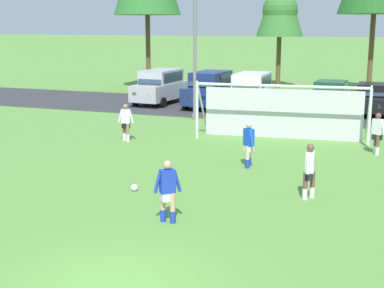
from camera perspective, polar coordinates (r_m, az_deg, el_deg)
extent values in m
plane|color=#598C3D|center=(24.72, 8.52, 0.49)|extent=(400.00, 400.00, 0.00)
cube|color=#333335|center=(32.71, 11.56, 3.27)|extent=(52.00, 8.40, 0.01)
sphere|color=white|center=(17.00, -6.00, -4.51)|extent=(0.22, 0.22, 0.22)
sphere|color=black|center=(17.00, -6.00, -4.49)|extent=(0.08, 0.08, 0.08)
sphere|color=red|center=(16.97, -5.81, -4.53)|extent=(0.07, 0.07, 0.07)
cylinder|color=white|center=(23.79, 17.89, 2.55)|extent=(0.12, 0.12, 2.44)
cylinder|color=white|center=(24.49, 0.52, 3.42)|extent=(0.12, 0.12, 2.44)
cylinder|color=white|center=(23.70, 9.18, 5.94)|extent=(7.30, 0.83, 0.12)
cylinder|color=white|center=(24.65, 17.81, 3.17)|extent=(0.27, 1.94, 2.46)
cylinder|color=white|center=(25.34, 1.03, 4.00)|extent=(0.27, 1.94, 2.46)
cube|color=silver|center=(24.86, 9.31, 3.11)|extent=(6.92, 0.72, 2.20)
cylinder|color=brown|center=(16.40, 11.62, -4.27)|extent=(0.14, 0.14, 0.80)
cylinder|color=brown|center=(16.59, 12.34, -4.12)|extent=(0.14, 0.14, 0.80)
cylinder|color=white|center=(16.47, 11.59, -5.07)|extent=(0.15, 0.15, 0.32)
cylinder|color=white|center=(16.65, 12.30, -4.91)|extent=(0.15, 0.15, 0.32)
cube|color=black|center=(16.41, 12.03, -3.12)|extent=(0.25, 0.36, 0.28)
cube|color=white|center=(16.31, 12.09, -1.84)|extent=(0.28, 0.40, 0.60)
sphere|color=brown|center=(16.21, 12.16, -0.36)|extent=(0.22, 0.22, 0.22)
cylinder|color=white|center=(16.07, 11.90, -2.11)|extent=(0.11, 0.24, 0.55)
cylinder|color=white|center=(16.56, 12.27, -1.70)|extent=(0.11, 0.24, 0.55)
cylinder|color=tan|center=(14.32, -3.02, -6.49)|extent=(0.14, 0.14, 0.80)
cylinder|color=tan|center=(14.20, -2.01, -6.64)|extent=(0.14, 0.14, 0.80)
cylinder|color=#1E38B7|center=(14.40, -3.01, -7.39)|extent=(0.15, 0.15, 0.32)
cylinder|color=#1E38B7|center=(14.28, -2.01, -7.55)|extent=(0.15, 0.15, 0.32)
cube|color=silver|center=(14.16, -2.53, -5.34)|extent=(0.40, 0.39, 0.28)
cube|color=#1E38B7|center=(14.05, -2.55, -3.86)|extent=(0.44, 0.43, 0.60)
sphere|color=tan|center=(13.94, -2.56, -2.16)|extent=(0.22, 0.22, 0.22)
cylinder|color=#1E38B7|center=(14.02, -3.57, -3.99)|extent=(0.23, 0.22, 0.55)
cylinder|color=#1E38B7|center=(14.09, -1.53, -3.89)|extent=(0.23, 0.22, 0.55)
cylinder|color=beige|center=(19.58, 5.76, -1.37)|extent=(0.14, 0.14, 0.80)
cylinder|color=beige|center=(19.85, 5.94, -1.18)|extent=(0.14, 0.14, 0.80)
cylinder|color=#1E38B7|center=(19.64, 5.75, -2.05)|extent=(0.15, 0.15, 0.32)
cylinder|color=#1E38B7|center=(19.90, 5.92, -1.85)|extent=(0.15, 0.15, 0.32)
cube|color=silver|center=(19.64, 5.87, -0.36)|extent=(0.40, 0.39, 0.28)
cube|color=blue|center=(19.56, 5.89, 0.72)|extent=(0.44, 0.43, 0.60)
sphere|color=beige|center=(19.48, 5.92, 1.96)|extent=(0.22, 0.22, 0.22)
cylinder|color=blue|center=(19.34, 6.20, 0.52)|extent=(0.23, 0.22, 0.55)
cylinder|color=blue|center=(19.79, 5.60, 0.81)|extent=(0.23, 0.22, 0.55)
cylinder|color=#936B4C|center=(24.04, -6.64, 1.18)|extent=(0.14, 0.14, 0.80)
cylinder|color=#936B4C|center=(24.28, -7.01, 1.29)|extent=(0.14, 0.14, 0.80)
cylinder|color=white|center=(24.09, -6.62, 0.62)|extent=(0.15, 0.15, 0.32)
cylinder|color=white|center=(24.33, -7.00, 0.73)|extent=(0.15, 0.15, 0.32)
cube|color=black|center=(24.10, -6.84, 1.98)|extent=(0.39, 0.31, 0.28)
cube|color=white|center=(24.04, -6.87, 2.87)|extent=(0.43, 0.34, 0.60)
sphere|color=#936B4C|center=(23.97, -6.89, 3.89)|extent=(0.22, 0.22, 0.22)
cylinder|color=white|center=(23.96, -6.30, 2.81)|extent=(0.25, 0.15, 0.55)
cylinder|color=white|center=(24.13, -7.43, 2.85)|extent=(0.25, 0.15, 0.55)
cylinder|color=brown|center=(22.62, 18.63, -0.09)|extent=(0.14, 0.14, 0.80)
cylinder|color=brown|center=(22.87, 18.44, 0.05)|extent=(0.14, 0.14, 0.80)
cylinder|color=white|center=(22.67, 18.59, -0.69)|extent=(0.15, 0.15, 0.32)
cylinder|color=white|center=(22.92, 18.40, -0.54)|extent=(0.15, 0.15, 0.32)
cube|color=black|center=(22.68, 18.59, 0.77)|extent=(0.40, 0.36, 0.28)
cube|color=white|center=(22.61, 18.65, 1.71)|extent=(0.45, 0.39, 0.60)
sphere|color=brown|center=(22.54, 18.73, 2.79)|extent=(0.22, 0.22, 0.22)
cylinder|color=white|center=(22.46, 19.14, 1.56)|extent=(0.24, 0.19, 0.55)
cylinder|color=white|center=(22.78, 18.17, 1.77)|extent=(0.24, 0.19, 0.55)
cube|color=#B2B2BC|center=(35.35, -3.35, 5.50)|extent=(2.25, 4.73, 1.00)
cube|color=#B2B2BC|center=(35.43, -3.21, 7.01)|extent=(1.97, 3.12, 0.84)
cube|color=#28384C|center=(34.19, -4.34, 6.77)|extent=(1.64, 0.50, 0.71)
cube|color=#28384C|center=(35.02, -1.93, 6.96)|extent=(0.23, 2.55, 0.59)
cube|color=white|center=(33.13, -4.40, 5.11)|extent=(0.29, 0.10, 0.20)
cube|color=white|center=(33.64, -5.96, 5.19)|extent=(0.29, 0.10, 0.20)
cube|color=#B21414|center=(37.11, -0.98, 5.92)|extent=(0.29, 0.10, 0.20)
cube|color=#B21414|center=(37.57, -2.42, 5.99)|extent=(0.29, 0.10, 0.20)
cylinder|color=black|center=(33.72, -3.05, 4.32)|extent=(0.29, 0.66, 0.64)
cylinder|color=black|center=(34.64, -5.84, 4.48)|extent=(0.29, 0.66, 0.64)
cylinder|color=black|center=(36.24, -0.94, 4.89)|extent=(0.29, 0.66, 0.64)
cylinder|color=black|center=(37.10, -3.60, 5.04)|extent=(0.29, 0.66, 0.64)
cube|color=navy|center=(33.84, 1.81, 5.21)|extent=(2.16, 4.70, 1.00)
cube|color=navy|center=(33.92, 1.95, 6.79)|extent=(1.92, 3.09, 0.84)
cube|color=#28384C|center=(32.61, 1.02, 6.54)|extent=(1.63, 0.47, 0.71)
cube|color=#28384C|center=(33.60, 3.36, 6.72)|extent=(0.19, 2.55, 0.59)
cube|color=white|center=(31.56, 1.16, 4.79)|extent=(0.28, 0.10, 0.20)
cube|color=white|center=(31.97, -0.58, 4.89)|extent=(0.28, 0.10, 0.20)
cube|color=#B21414|center=(35.74, 3.95, 5.65)|extent=(0.28, 0.10, 0.20)
cube|color=#B21414|center=(36.11, 2.39, 5.73)|extent=(0.28, 0.10, 0.20)
cylinder|color=black|center=(32.24, 2.43, 3.95)|extent=(0.28, 0.65, 0.64)
cylinder|color=black|center=(32.97, -0.66, 4.15)|extent=(0.28, 0.65, 0.64)
cylinder|color=black|center=(34.89, 4.14, 4.57)|extent=(0.28, 0.65, 0.64)
cylinder|color=black|center=(35.57, 1.24, 4.75)|extent=(0.28, 0.65, 0.64)
cube|color=silver|center=(32.95, 6.11, 4.95)|extent=(1.97, 4.63, 1.00)
cube|color=silver|center=(33.04, 6.23, 6.58)|extent=(1.79, 3.03, 0.84)
cube|color=#28384C|center=(31.67, 5.62, 6.31)|extent=(1.62, 0.40, 0.71)
cube|color=#28384C|center=(32.85, 7.73, 6.50)|extent=(0.08, 2.55, 0.59)
cube|color=white|center=(30.65, 6.07, 4.49)|extent=(0.28, 0.08, 0.20)
cube|color=white|center=(30.91, 4.18, 4.60)|extent=(0.28, 0.08, 0.20)
cube|color=#B21414|center=(35.02, 7.82, 5.43)|extent=(0.28, 0.08, 0.20)
cube|color=#B21414|center=(35.25, 6.15, 5.51)|extent=(0.28, 0.08, 0.20)
cylinder|color=black|center=(31.44, 7.16, 3.65)|extent=(0.25, 0.64, 0.64)
cylinder|color=black|center=(31.89, 3.82, 3.84)|extent=(0.25, 0.64, 0.64)
cylinder|color=black|center=(34.20, 8.20, 4.32)|extent=(0.25, 0.64, 0.64)
cylinder|color=black|center=(34.62, 5.11, 4.49)|extent=(0.25, 0.64, 0.64)
cube|color=#194C2D|center=(33.62, 14.06, 4.59)|extent=(2.01, 4.29, 0.76)
cube|color=#194C2D|center=(33.68, 14.17, 5.80)|extent=(1.76, 2.18, 0.64)
cube|color=#28384C|center=(32.73, 13.88, 5.60)|extent=(1.54, 0.39, 0.55)
cube|color=#28384C|center=(33.56, 15.58, 5.70)|extent=(0.13, 1.78, 0.45)
cube|color=white|center=(31.52, 14.33, 4.17)|extent=(0.28, 0.09, 0.20)
cube|color=white|center=(31.68, 12.56, 4.30)|extent=(0.28, 0.09, 0.20)
cube|color=#B21414|center=(35.56, 15.41, 5.01)|extent=(0.28, 0.09, 0.20)
cube|color=#B21414|center=(35.71, 13.83, 5.12)|extent=(0.28, 0.09, 0.20)
cylinder|color=black|center=(32.26, 15.22, 3.53)|extent=(0.27, 0.65, 0.64)
cylinder|color=black|center=(32.56, 12.08, 3.77)|extent=(0.27, 0.65, 0.64)
cylinder|color=black|center=(34.82, 15.85, 4.12)|extent=(0.27, 0.65, 0.64)
cylinder|color=black|center=(35.09, 12.93, 4.33)|extent=(0.27, 0.65, 0.64)
cube|color=black|center=(32.76, 18.15, 4.15)|extent=(1.86, 4.22, 0.76)
cube|color=black|center=(32.83, 18.24, 5.40)|extent=(1.68, 2.12, 0.64)
cube|color=#28384C|center=(31.87, 18.18, 5.17)|extent=(1.53, 0.34, 0.55)
cube|color=white|center=(30.71, 18.95, 3.68)|extent=(0.28, 0.08, 0.20)
cube|color=white|center=(30.73, 17.10, 3.81)|extent=(0.28, 0.08, 0.20)
cube|color=#B21414|center=(34.79, 19.08, 4.62)|extent=(0.28, 0.08, 0.20)
cube|color=#B21414|center=(34.82, 17.45, 4.73)|extent=(0.28, 0.08, 0.20)
cylinder|color=black|center=(31.57, 16.39, 3.28)|extent=(0.25, 0.64, 0.64)
cylinder|color=black|center=(34.14, 16.67, 3.91)|extent=(0.25, 0.64, 0.64)
cylinder|color=brown|center=(43.23, -4.55, 9.41)|extent=(0.36, 0.36, 5.67)
cylinder|color=brown|center=(44.45, 8.92, 8.33)|extent=(0.36, 0.36, 4.04)
sphere|color=#387533|center=(44.36, 9.10, 13.49)|extent=(2.73, 2.73, 2.73)
cylinder|color=brown|center=(42.00, 18.01, 8.78)|extent=(0.36, 0.36, 5.69)
cylinder|color=slate|center=(29.15, 0.29, 9.97)|extent=(0.18, 0.18, 7.62)
cylinder|color=slate|center=(29.53, 0.28, 2.85)|extent=(0.32, 0.32, 0.30)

